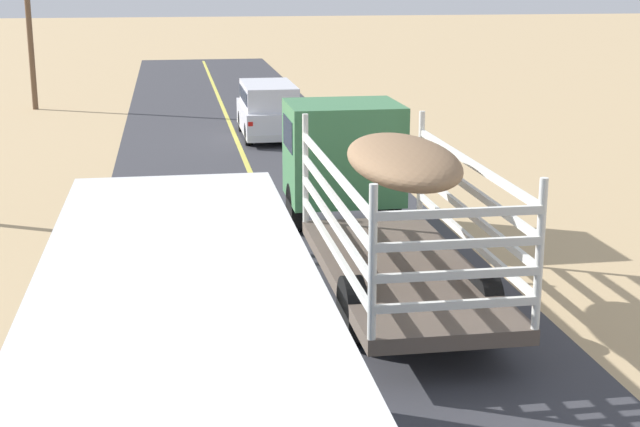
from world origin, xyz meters
TOP-DOWN VIEW (x-y plane):
  - livestock_truck at (1.57, 14.95)m, footprint 2.53×9.70m
  - car_far at (1.17, 29.35)m, footprint 1.90×4.62m

SIDE VIEW (x-z plane):
  - car_far at x=1.17m, z-range 0.12..2.05m
  - livestock_truck at x=1.57m, z-range 0.28..3.30m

